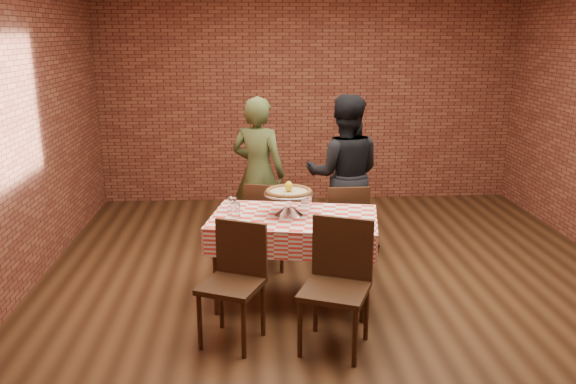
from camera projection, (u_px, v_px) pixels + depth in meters
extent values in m
plane|color=black|center=(339.00, 289.00, 5.28)|extent=(6.00, 6.00, 0.00)
plane|color=maroon|center=(309.00, 93.00, 7.79)|extent=(5.50, 0.00, 5.50)
cube|color=#371F10|center=(294.00, 259.00, 4.97)|extent=(1.46, 1.03, 0.75)
cylinder|color=beige|center=(289.00, 192.00, 4.86)|extent=(0.51, 0.51, 0.03)
ellipsoid|color=yellow|center=(289.00, 186.00, 4.84)|extent=(0.09, 0.09, 0.09)
cylinder|color=white|center=(236.00, 210.00, 4.83)|extent=(0.09, 0.09, 0.12)
cylinder|color=white|center=(232.00, 205.00, 4.98)|extent=(0.09, 0.09, 0.12)
cylinder|color=white|center=(352.00, 221.00, 4.73)|extent=(0.16, 0.16, 0.01)
cube|color=white|center=(362.00, 227.00, 4.60)|extent=(0.06, 0.04, 0.00)
cube|color=white|center=(369.00, 224.00, 4.67)|extent=(0.05, 0.04, 0.00)
cube|color=silver|center=(306.00, 198.00, 5.15)|extent=(0.10, 0.08, 0.13)
imported|color=#3F4824|center=(258.00, 173.00, 6.16)|extent=(0.69, 0.60, 1.60)
imported|color=black|center=(344.00, 175.00, 6.03)|extent=(0.87, 0.72, 1.63)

